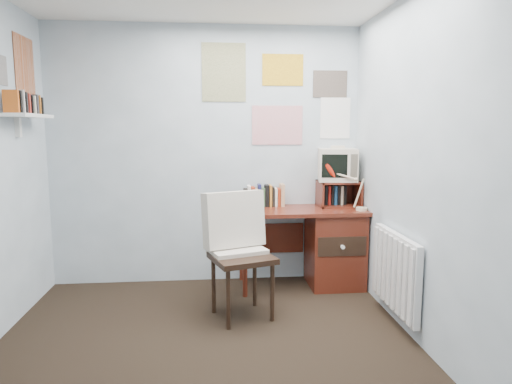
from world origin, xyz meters
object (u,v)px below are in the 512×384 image
(tv_riser, at_px, (339,194))
(crt_tv, at_px, (337,163))
(desk_lamp, at_px, (362,190))
(wall_shelf, at_px, (28,116))
(desk_chair, at_px, (242,258))
(radiator, at_px, (396,272))
(desk, at_px, (329,244))

(tv_riser, bearing_deg, crt_tv, 128.01)
(desk_lamp, height_order, tv_riser, desk_lamp)
(tv_riser, xyz_separation_m, wall_shelf, (-2.69, -0.49, 0.74))
(desk_chair, xyz_separation_m, crt_tv, (0.99, 0.81, 0.69))
(tv_riser, height_order, radiator, tv_riser)
(desk_lamp, height_order, wall_shelf, wall_shelf)
(desk_chair, height_order, crt_tv, crt_tv)
(desk, height_order, wall_shelf, wall_shelf)
(desk_lamp, distance_m, wall_shelf, 2.93)
(desk_chair, relative_size, radiator, 1.23)
(desk, relative_size, tv_riser, 3.00)
(radiator, relative_size, wall_shelf, 1.29)
(radiator, bearing_deg, wall_shelf, 169.11)
(desk_lamp, height_order, crt_tv, crt_tv)
(crt_tv, height_order, wall_shelf, wall_shelf)
(desk_chair, height_order, desk_lamp, desk_lamp)
(crt_tv, bearing_deg, desk, -118.89)
(radiator, bearing_deg, desk_chair, 168.16)
(tv_riser, distance_m, radiator, 1.15)
(tv_riser, bearing_deg, desk_chair, -141.68)
(desk_lamp, relative_size, tv_riser, 0.96)
(wall_shelf, bearing_deg, radiator, -10.89)
(tv_riser, height_order, crt_tv, crt_tv)
(desk, relative_size, wall_shelf, 1.94)
(desk_chair, relative_size, tv_riser, 2.45)
(desk, xyz_separation_m, desk_chair, (-0.89, -0.68, 0.09))
(desk_lamp, bearing_deg, radiator, -91.18)
(desk_lamp, xyz_separation_m, radiator, (0.02, -0.79, -0.53))
(crt_tv, bearing_deg, wall_shelf, -159.81)
(desk, relative_size, desk_chair, 1.22)
(tv_riser, relative_size, radiator, 0.50)
(crt_tv, xyz_separation_m, radiator, (0.19, -1.06, -0.76))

